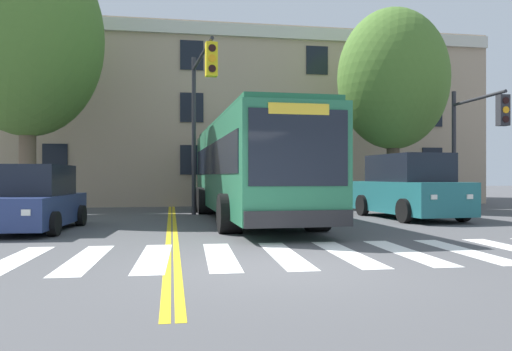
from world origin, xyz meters
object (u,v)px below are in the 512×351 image
street_tree_curbside_small (28,38)px  city_bus (248,167)px  traffic_light_near_corner (475,130)px  street_tree_curbside_large (393,79)px  car_navy_near_lane (34,200)px  traffic_light_overhead (200,101)px  car_teal_far_lane (409,188)px

street_tree_curbside_small → city_bus: bearing=-20.9°
city_bus → street_tree_curbside_small: 9.52m
city_bus → street_tree_curbside_small: size_ratio=1.21×
traffic_light_near_corner → street_tree_curbside_large: size_ratio=0.54×
car_navy_near_lane → street_tree_curbside_small: bearing=106.7°
traffic_light_near_corner → street_tree_curbside_large: street_tree_curbside_large is taller
traffic_light_near_corner → street_tree_curbside_small: size_ratio=0.46×
city_bus → car_navy_near_lane: size_ratio=2.90×
traffic_light_near_corner → traffic_light_overhead: 9.74m
car_teal_far_lane → traffic_light_near_corner: size_ratio=1.06×
city_bus → traffic_light_near_corner: size_ratio=2.63×
traffic_light_near_corner → street_tree_curbside_large: 4.76m
city_bus → car_teal_far_lane: bearing=-4.5°
car_navy_near_lane → car_teal_far_lane: (11.62, 1.96, 0.24)m
car_teal_far_lane → traffic_light_near_corner: bearing=2.9°
traffic_light_overhead → street_tree_curbside_small: size_ratio=0.59×
city_bus → car_teal_far_lane: 5.57m
car_navy_near_lane → street_tree_curbside_large: 15.00m
city_bus → street_tree_curbside_small: (-7.71, 2.95, 4.74)m
car_navy_near_lane → traffic_light_overhead: traffic_light_overhead is taller
street_tree_curbside_small → traffic_light_overhead: bearing=-19.6°
car_teal_far_lane → traffic_light_overhead: traffic_light_overhead is taller
city_bus → car_teal_far_lane: (5.51, -0.43, -0.71)m
car_teal_far_lane → street_tree_curbside_large: street_tree_curbside_large is taller
car_teal_far_lane → street_tree_curbside_small: (-13.22, 3.39, 5.46)m
car_teal_far_lane → street_tree_curbside_large: 6.18m
city_bus → traffic_light_overhead: size_ratio=2.07×
traffic_light_overhead → street_tree_curbside_large: street_tree_curbside_large is taller
traffic_light_overhead → car_teal_far_lane: bearing=-9.6°
car_teal_far_lane → street_tree_curbside_large: size_ratio=0.58×
car_teal_far_lane → traffic_light_near_corner: traffic_light_near_corner is taller
car_navy_near_lane → traffic_light_near_corner: 14.53m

